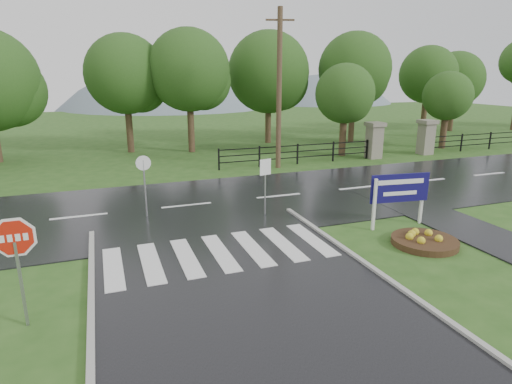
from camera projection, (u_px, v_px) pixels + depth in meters
name	position (u px, v px, depth m)	size (l,w,h in m)	color
ground	(292.00, 356.00, 8.05)	(120.00, 120.00, 0.00)	#2A511B
main_road	(187.00, 206.00, 17.09)	(90.00, 8.00, 0.04)	black
walkway	(470.00, 230.00, 14.49)	(2.20, 11.00, 0.04)	black
crosswalk	(220.00, 252.00, 12.55)	(6.50, 2.80, 0.02)	silver
pillar_west	(374.00, 139.00, 26.53)	(1.00, 1.00, 2.24)	gray
pillar_east	(426.00, 136.00, 27.86)	(1.00, 1.00, 2.24)	gray
fence_west	(298.00, 152.00, 24.90)	(9.58, 0.08, 1.20)	black
hills	(147.00, 200.00, 72.15)	(102.00, 48.00, 48.00)	slate
treeline	(161.00, 149.00, 30.08)	(83.20, 5.20, 10.00)	#204515
stop_sign	(15.00, 247.00, 8.56)	(1.13, 0.06, 2.55)	#939399
estate_billboard	(400.00, 191.00, 14.51)	(2.13, 0.33, 1.88)	silver
flower_bed	(425.00, 240.00, 13.23)	(2.01, 2.01, 0.40)	#332111
reg_sign_small	(265.00, 176.00, 15.57)	(0.47, 0.14, 2.15)	#939399
reg_sign_round	(144.00, 179.00, 15.42)	(0.54, 0.07, 2.31)	#939399
utility_pole_east	(279.00, 89.00, 23.01)	(1.47, 0.51, 8.46)	#473523
entrance_tree_left	(345.00, 94.00, 26.70)	(3.71, 3.71, 5.78)	#3D2B1C
entrance_tree_right	(448.00, 96.00, 29.50)	(3.35, 3.35, 5.31)	#3D2B1C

